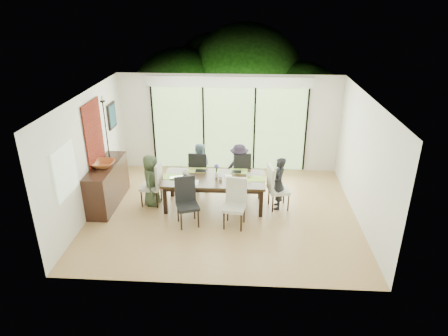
# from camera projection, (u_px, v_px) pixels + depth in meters

# --- Properties ---
(floor) EXTENTS (6.00, 5.00, 0.01)m
(floor) POSITION_uv_depth(u_px,v_px,m) (223.00, 212.00, 9.20)
(floor) COLOR olive
(floor) RESTS_ON ground
(ceiling) EXTENTS (6.00, 5.00, 0.01)m
(ceiling) POSITION_uv_depth(u_px,v_px,m) (223.00, 96.00, 8.11)
(ceiling) COLOR white
(ceiling) RESTS_ON wall_back
(wall_back) EXTENTS (6.00, 0.02, 2.70)m
(wall_back) POSITION_uv_depth(u_px,v_px,m) (229.00, 123.00, 10.95)
(wall_back) COLOR silver
(wall_back) RESTS_ON floor
(wall_front) EXTENTS (6.00, 0.02, 2.70)m
(wall_front) POSITION_uv_depth(u_px,v_px,m) (213.00, 217.00, 6.36)
(wall_front) COLOR silver
(wall_front) RESTS_ON floor
(wall_left) EXTENTS (0.02, 5.00, 2.70)m
(wall_left) POSITION_uv_depth(u_px,v_px,m) (88.00, 155.00, 8.83)
(wall_left) COLOR beige
(wall_left) RESTS_ON floor
(wall_right) EXTENTS (0.02, 5.00, 2.70)m
(wall_right) POSITION_uv_depth(u_px,v_px,m) (364.00, 161.00, 8.49)
(wall_right) COLOR beige
(wall_right) RESTS_ON floor
(glass_doors) EXTENTS (4.20, 0.02, 2.30)m
(glass_doors) POSITION_uv_depth(u_px,v_px,m) (229.00, 129.00, 10.97)
(glass_doors) COLOR #598C3F
(glass_doors) RESTS_ON wall_back
(blinds_header) EXTENTS (4.40, 0.06, 0.28)m
(blinds_header) POSITION_uv_depth(u_px,v_px,m) (229.00, 82.00, 10.44)
(blinds_header) COLOR white
(blinds_header) RESTS_ON wall_back
(mullion_a) EXTENTS (0.05, 0.04, 2.30)m
(mullion_a) POSITION_uv_depth(u_px,v_px,m) (154.00, 128.00, 11.08)
(mullion_a) COLOR black
(mullion_a) RESTS_ON wall_back
(mullion_b) EXTENTS (0.05, 0.04, 2.30)m
(mullion_b) POSITION_uv_depth(u_px,v_px,m) (204.00, 129.00, 11.00)
(mullion_b) COLOR black
(mullion_b) RESTS_ON wall_back
(mullion_c) EXTENTS (0.05, 0.04, 2.30)m
(mullion_c) POSITION_uv_depth(u_px,v_px,m) (254.00, 130.00, 10.93)
(mullion_c) COLOR black
(mullion_c) RESTS_ON wall_back
(mullion_d) EXTENTS (0.05, 0.04, 2.30)m
(mullion_d) POSITION_uv_depth(u_px,v_px,m) (306.00, 131.00, 10.85)
(mullion_d) COLOR black
(mullion_d) RESTS_ON wall_back
(side_window) EXTENTS (0.02, 0.90, 1.00)m
(side_window) POSITION_uv_depth(u_px,v_px,m) (65.00, 171.00, 7.67)
(side_window) COLOR #8CAD7F
(side_window) RESTS_ON wall_left
(deck) EXTENTS (6.00, 1.80, 0.10)m
(deck) POSITION_uv_depth(u_px,v_px,m) (230.00, 158.00, 12.33)
(deck) COLOR brown
(deck) RESTS_ON ground
(rail_top) EXTENTS (6.00, 0.08, 0.06)m
(rail_top) POSITION_uv_depth(u_px,v_px,m) (232.00, 131.00, 12.82)
(rail_top) COLOR brown
(rail_top) RESTS_ON deck
(foliage_left) EXTENTS (3.20, 3.20, 3.20)m
(foliage_left) POSITION_uv_depth(u_px,v_px,m) (180.00, 96.00, 13.47)
(foliage_left) COLOR #14380F
(foliage_left) RESTS_ON ground
(foliage_mid) EXTENTS (4.00, 4.00, 4.00)m
(foliage_mid) POSITION_uv_depth(u_px,v_px,m) (245.00, 82.00, 13.75)
(foliage_mid) COLOR #14380F
(foliage_mid) RESTS_ON ground
(foliage_right) EXTENTS (2.80, 2.80, 2.80)m
(foliage_right) POSITION_uv_depth(u_px,v_px,m) (299.00, 105.00, 13.14)
(foliage_right) COLOR #14380F
(foliage_right) RESTS_ON ground
(foliage_far) EXTENTS (3.60, 3.60, 3.60)m
(foliage_far) POSITION_uv_depth(u_px,v_px,m) (218.00, 83.00, 14.52)
(foliage_far) COLOR #14380F
(foliage_far) RESTS_ON ground
(table_top) EXTENTS (2.33, 1.07, 0.06)m
(table_top) POSITION_uv_depth(u_px,v_px,m) (214.00, 179.00, 9.20)
(table_top) COLOR black
(table_top) RESTS_ON floor
(table_apron) EXTENTS (2.14, 0.87, 0.10)m
(table_apron) POSITION_uv_depth(u_px,v_px,m) (214.00, 182.00, 9.23)
(table_apron) COLOR black
(table_apron) RESTS_ON floor
(table_leg_fl) EXTENTS (0.09, 0.09, 0.67)m
(table_leg_fl) POSITION_uv_depth(u_px,v_px,m) (165.00, 200.00, 9.01)
(table_leg_fl) COLOR black
(table_leg_fl) RESTS_ON floor
(table_leg_fr) EXTENTS (0.09, 0.09, 0.67)m
(table_leg_fr) POSITION_uv_depth(u_px,v_px,m) (261.00, 203.00, 8.89)
(table_leg_fr) COLOR black
(table_leg_fr) RESTS_ON floor
(table_leg_bl) EXTENTS (0.09, 0.09, 0.67)m
(table_leg_bl) POSITION_uv_depth(u_px,v_px,m) (172.00, 184.00, 9.80)
(table_leg_bl) COLOR black
(table_leg_bl) RESTS_ON floor
(table_leg_br) EXTENTS (0.09, 0.09, 0.67)m
(table_leg_br) POSITION_uv_depth(u_px,v_px,m) (260.00, 186.00, 9.68)
(table_leg_br) COLOR black
(table_leg_br) RESTS_ON floor
(chair_left_end) EXTENTS (0.47, 0.47, 1.07)m
(chair_left_end) POSITION_uv_depth(u_px,v_px,m) (151.00, 184.00, 9.35)
(chair_left_end) COLOR beige
(chair_left_end) RESTS_ON floor
(chair_right_end) EXTENTS (0.53, 0.53, 1.07)m
(chair_right_end) POSITION_uv_depth(u_px,v_px,m) (279.00, 187.00, 9.18)
(chair_right_end) COLOR silver
(chair_right_end) RESTS_ON floor
(chair_far_left) EXTENTS (0.48, 0.48, 1.07)m
(chair_far_left) POSITION_uv_depth(u_px,v_px,m) (199.00, 170.00, 10.07)
(chair_far_left) COLOR black
(chair_far_left) RESTS_ON floor
(chair_far_right) EXTENTS (0.59, 0.59, 1.07)m
(chair_far_right) POSITION_uv_depth(u_px,v_px,m) (239.00, 171.00, 10.01)
(chair_far_right) COLOR black
(chair_far_right) RESTS_ON floor
(chair_near_left) EXTENTS (0.57, 0.57, 1.07)m
(chair_near_left) POSITION_uv_depth(u_px,v_px,m) (188.00, 203.00, 8.50)
(chair_near_left) COLOR black
(chair_near_left) RESTS_ON floor
(chair_near_right) EXTENTS (0.51, 0.51, 1.07)m
(chair_near_right) POSITION_uv_depth(u_px,v_px,m) (234.00, 204.00, 8.44)
(chair_near_right) COLOR beige
(chair_near_right) RESTS_ON floor
(person_left_end) EXTENTS (0.40, 0.61, 1.25)m
(person_left_end) POSITION_uv_depth(u_px,v_px,m) (151.00, 180.00, 9.31)
(person_left_end) COLOR #394930
(person_left_end) RESTS_ON floor
(person_right_end) EXTENTS (0.39, 0.60, 1.25)m
(person_right_end) POSITION_uv_depth(u_px,v_px,m) (278.00, 184.00, 9.15)
(person_right_end) COLOR black
(person_right_end) RESTS_ON floor
(person_far_left) EXTENTS (0.61, 0.40, 1.25)m
(person_far_left) POSITION_uv_depth(u_px,v_px,m) (199.00, 167.00, 10.01)
(person_far_left) COLOR #7492A8
(person_far_left) RESTS_ON floor
(person_far_right) EXTENTS (0.62, 0.43, 1.25)m
(person_far_right) POSITION_uv_depth(u_px,v_px,m) (239.00, 168.00, 9.96)
(person_far_right) COLOR #261E2D
(person_far_right) RESTS_ON floor
(placemat_left) EXTENTS (0.43, 0.31, 0.01)m
(placemat_left) POSITION_uv_depth(u_px,v_px,m) (173.00, 177.00, 9.24)
(placemat_left) COLOR #7BB842
(placemat_left) RESTS_ON table_top
(placemat_right) EXTENTS (0.43, 0.31, 0.01)m
(placemat_right) POSITION_uv_depth(u_px,v_px,m) (255.00, 179.00, 9.13)
(placemat_right) COLOR #99BF44
(placemat_right) RESTS_ON table_top
(placemat_far_l) EXTENTS (0.43, 0.31, 0.01)m
(placemat_far_l) POSITION_uv_depth(u_px,v_px,m) (197.00, 170.00, 9.58)
(placemat_far_l) COLOR #8DA63B
(placemat_far_l) RESTS_ON table_top
(placemat_far_r) EXTENTS (0.43, 0.31, 0.01)m
(placemat_far_r) POSITION_uv_depth(u_px,v_px,m) (239.00, 171.00, 9.52)
(placemat_far_r) COLOR #86B440
(placemat_far_r) RESTS_ON table_top
(placemat_paper) EXTENTS (0.43, 0.31, 0.01)m
(placemat_paper) POSITION_uv_depth(u_px,v_px,m) (189.00, 183.00, 8.94)
(placemat_paper) COLOR white
(placemat_paper) RESTS_ON table_top
(tablet_far_l) EXTENTS (0.25, 0.17, 0.01)m
(tablet_far_l) POSITION_uv_depth(u_px,v_px,m) (201.00, 171.00, 9.52)
(tablet_far_l) COLOR black
(tablet_far_l) RESTS_ON table_top
(tablet_far_r) EXTENTS (0.23, 0.17, 0.01)m
(tablet_far_r) POSITION_uv_depth(u_px,v_px,m) (236.00, 172.00, 9.47)
(tablet_far_r) COLOR black
(tablet_far_r) RESTS_ON table_top
(papers) EXTENTS (0.29, 0.21, 0.00)m
(papers) POSITION_uv_depth(u_px,v_px,m) (245.00, 179.00, 9.10)
(papers) COLOR white
(papers) RESTS_ON table_top
(platter_base) EXTENTS (0.25, 0.25, 0.02)m
(platter_base) POSITION_uv_depth(u_px,v_px,m) (189.00, 182.00, 8.94)
(platter_base) COLOR white
(platter_base) RESTS_ON table_top
(platter_snacks) EXTENTS (0.19, 0.19, 0.01)m
(platter_snacks) POSITION_uv_depth(u_px,v_px,m) (189.00, 181.00, 8.93)
(platter_snacks) COLOR #CA5617
(platter_snacks) RESTS_ON table_top
(vase) EXTENTS (0.08, 0.08, 0.12)m
(vase) POSITION_uv_depth(u_px,v_px,m) (217.00, 175.00, 9.21)
(vase) COLOR silver
(vase) RESTS_ON table_top
(hyacinth_stems) EXTENTS (0.04, 0.04, 0.16)m
(hyacinth_stems) POSITION_uv_depth(u_px,v_px,m) (216.00, 170.00, 9.16)
(hyacinth_stems) COLOR #337226
(hyacinth_stems) RESTS_ON table_top
(hyacinth_blooms) EXTENTS (0.11, 0.11, 0.11)m
(hyacinth_blooms) POSITION_uv_depth(u_px,v_px,m) (216.00, 166.00, 9.12)
(hyacinth_blooms) COLOR #5B4CBF
(hyacinth_blooms) RESTS_ON table_top
(laptop) EXTENTS (0.37, 0.30, 0.03)m
(laptop) POSITION_uv_depth(u_px,v_px,m) (177.00, 178.00, 9.14)
(laptop) COLOR silver
(laptop) RESTS_ON table_top
(cup_a) EXTENTS (0.17, 0.17, 0.09)m
(cup_a) POSITION_uv_depth(u_px,v_px,m) (185.00, 173.00, 9.34)
(cup_a) COLOR white
(cup_a) RESTS_ON table_top
(cup_b) EXTENTS (0.12, 0.12, 0.09)m
(cup_b) POSITION_uv_depth(u_px,v_px,m) (220.00, 178.00, 9.07)
(cup_b) COLOR white
(cup_b) RESTS_ON table_top
(cup_c) EXTENTS (0.17, 0.17, 0.09)m
(cup_c) POSITION_uv_depth(u_px,v_px,m) (249.00, 175.00, 9.22)
(cup_c) COLOR white
(cup_c) RESTS_ON table_top
(book) EXTENTS (0.20, 0.25, 0.02)m
(book) POSITION_uv_depth(u_px,v_px,m) (225.00, 177.00, 9.22)
(book) COLOR white
(book) RESTS_ON table_top
(sideboard) EXTENTS (0.50, 1.77, 1.00)m
(sideboard) POSITION_uv_depth(u_px,v_px,m) (107.00, 184.00, 9.40)
(sideboard) COLOR black
(sideboard) RESTS_ON floor
(bowl) EXTENTS (0.53, 0.53, 0.13)m
(bowl) POSITION_uv_depth(u_px,v_px,m) (103.00, 164.00, 9.08)
(bowl) COLOR brown
(bowl) RESTS_ON sideboard
(candlestick_base) EXTENTS (0.11, 0.11, 0.04)m
(candlestick_base) POSITION_uv_depth(u_px,v_px,m) (110.00, 158.00, 9.51)
(candlestick_base) COLOR black
(candlestick_base) RESTS_ON sideboard
(candlestick_shaft) EXTENTS (0.03, 0.03, 1.39)m
(candlestick_shaft) POSITION_uv_depth(u_px,v_px,m) (106.00, 130.00, 9.23)
(candlestick_shaft) COLOR black
(candlestick_shaft) RESTS_ON sideboard
(candlestick_pan) EXTENTS (0.11, 0.11, 0.03)m
(candlestick_pan) POSITION_uv_depth(u_px,v_px,m) (102.00, 101.00, 8.95)
(candlestick_pan) COLOR black
(candlestick_pan) RESTS_ON sideboard
(candle) EXTENTS (0.04, 0.04, 0.11)m
(candle) POSITION_uv_depth(u_px,v_px,m) (102.00, 98.00, 8.92)
(candle) COLOR silver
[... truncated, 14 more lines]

